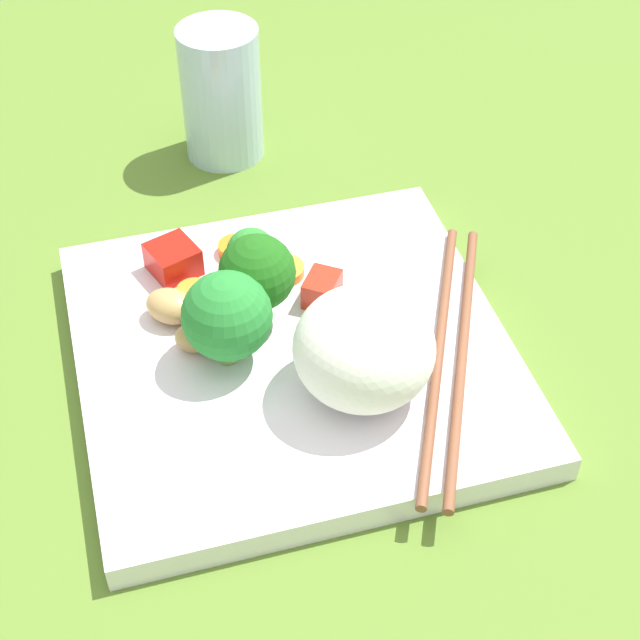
{
  "coord_description": "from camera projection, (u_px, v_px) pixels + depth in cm",
  "views": [
    {
      "loc": [
        -10.48,
        -40.47,
        44.01
      ],
      "look_at": [
        1.57,
        -0.56,
        3.77
      ],
      "focal_mm": 55.29,
      "sensor_mm": 36.0,
      "label": 1
    }
  ],
  "objects": [
    {
      "name": "ground_plane",
      "position": [
        293.0,
        374.0,
        0.61
      ],
      "size": [
        110.0,
        110.0,
        2.0
      ],
      "primitive_type": "cube",
      "color": "#5A7D2C"
    },
    {
      "name": "square_plate",
      "position": [
        293.0,
        353.0,
        0.6
      ],
      "size": [
        26.1,
        26.1,
        1.77
      ],
      "primitive_type": "cube",
      "rotation": [
        0.0,
        0.0,
        -0.02
      ],
      "color": "white",
      "rests_on": "ground_plane"
    },
    {
      "name": "rice_mound",
      "position": [
        364.0,
        348.0,
        0.54
      ],
      "size": [
        9.57,
        9.6,
        6.57
      ],
      "primitive_type": "ellipsoid",
      "rotation": [
        0.0,
        0.0,
        1.8
      ],
      "color": "white",
      "rests_on": "square_plate"
    },
    {
      "name": "broccoli_floret_0",
      "position": [
        252.0,
        255.0,
        0.61
      ],
      "size": [
        3.14,
        3.14,
        4.48
      ],
      "color": "#55934A",
      "rests_on": "square_plate"
    },
    {
      "name": "broccoli_floret_1",
      "position": [
        257.0,
        274.0,
        0.58
      ],
      "size": [
        4.66,
        4.66,
        6.22
      ],
      "color": "#84C059",
      "rests_on": "square_plate"
    },
    {
      "name": "broccoli_floret_2",
      "position": [
        229.0,
        322.0,
        0.56
      ],
      "size": [
        5.3,
        5.3,
        6.06
      ],
      "color": "#7DB053",
      "rests_on": "square_plate"
    },
    {
      "name": "carrot_slice_0",
      "position": [
        195.0,
        294.0,
        0.62
      ],
      "size": [
        2.75,
        2.75,
        0.73
      ],
      "primitive_type": "cylinder",
      "rotation": [
        0.0,
        0.0,
        1.34
      ],
      "color": "orange",
      "rests_on": "square_plate"
    },
    {
      "name": "carrot_slice_1",
      "position": [
        236.0,
        249.0,
        0.65
      ],
      "size": [
        3.3,
        3.3,
        0.74
      ],
      "primitive_type": "cylinder",
      "rotation": [
        0.0,
        0.0,
        2.32
      ],
      "color": "orange",
      "rests_on": "square_plate"
    },
    {
      "name": "carrot_slice_2",
      "position": [
        284.0,
        270.0,
        0.64
      ],
      "size": [
        3.76,
        3.76,
        0.65
      ],
      "primitive_type": "cylinder",
      "rotation": [
        0.0,
        0.0,
        5.7
      ],
      "color": "orange",
      "rests_on": "square_plate"
    },
    {
      "name": "pepper_chunk_0",
      "position": [
        322.0,
        289.0,
        0.61
      ],
      "size": [
        3.03,
        3.14,
        1.85
      ],
      "primitive_type": "cube",
      "rotation": [
        0.0,
        0.0,
        4.07
      ],
      "color": "red",
      "rests_on": "square_plate"
    },
    {
      "name": "pepper_chunk_1",
      "position": [
        173.0,
        259.0,
        0.63
      ],
      "size": [
        3.65,
        3.71,
        1.96
      ],
      "primitive_type": "cube",
      "rotation": [
        0.0,
        0.0,
        3.47
      ],
      "color": "red",
      "rests_on": "square_plate"
    },
    {
      "name": "chicken_piece_0",
      "position": [
        171.0,
        306.0,
        0.6
      ],
      "size": [
        4.0,
        3.92,
        2.05
      ],
      "primitive_type": "ellipsoid",
      "rotation": [
        0.0,
        0.0,
        2.43
      ],
      "color": "tan",
      "rests_on": "square_plate"
    },
    {
      "name": "chicken_piece_1",
      "position": [
        195.0,
        338.0,
        0.58
      ],
      "size": [
        2.92,
        2.51,
        1.85
      ],
      "primitive_type": "ellipsoid",
      "rotation": [
        0.0,
        0.0,
        5.94
      ],
      "color": "tan",
      "rests_on": "square_plate"
    },
    {
      "name": "chicken_piece_2",
      "position": [
        212.0,
        311.0,
        0.6
      ],
      "size": [
        3.94,
        3.92,
        2.25
      ],
      "primitive_type": "ellipsoid",
      "rotation": [
        0.0,
        0.0,
        3.91
      ],
      "color": "tan",
      "rests_on": "square_plate"
    },
    {
      "name": "chopstick_pair",
      "position": [
        451.0,
        353.0,
        0.58
      ],
      "size": [
        11.91,
        21.3,
        0.63
      ],
      "rotation": [
        0.0,
        0.0,
        7.39
      ],
      "color": "brown",
      "rests_on": "square_plate"
    },
    {
      "name": "drinking_glass",
      "position": [
        221.0,
        94.0,
        0.73
      ],
      "size": [
        6.01,
        6.01,
        10.32
      ],
      "primitive_type": "cylinder",
      "color": "silver",
      "rests_on": "ground_plane"
    }
  ]
}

